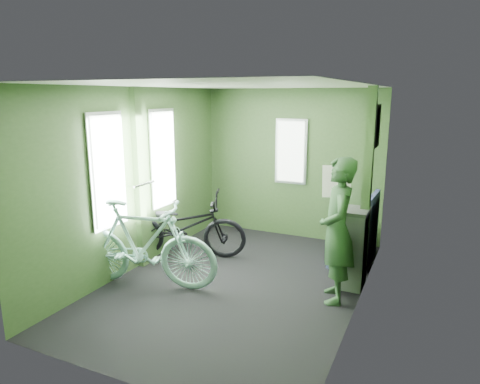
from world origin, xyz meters
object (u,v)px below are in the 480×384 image
object	(u,v)px
passenger	(337,230)
waste_box	(353,248)
bench_seat	(355,241)
bicycle_black	(184,257)
bicycle_mint	(145,287)

from	to	relation	value
passenger	waste_box	distance (m)	0.55
passenger	bench_seat	size ratio (longest dim) A/B	1.71
waste_box	bench_seat	xyz separation A→B (m)	(-0.11, 0.81, -0.19)
passenger	waste_box	bearing A→B (deg)	147.47
passenger	bicycle_black	bearing A→B (deg)	-117.47
bicycle_black	bicycle_mint	distance (m)	1.00
bicycle_black	passenger	xyz separation A→B (m)	(2.17, -0.37, 0.79)
bicycle_black	bicycle_mint	size ratio (longest dim) A/B	0.98
bicycle_mint	bench_seat	size ratio (longest dim) A/B	1.91
bicycle_mint	bicycle_black	bearing A→B (deg)	-6.12
bicycle_black	bench_seat	world-z (taller)	bench_seat
bicycle_black	passenger	world-z (taller)	passenger
bicycle_black	bench_seat	distance (m)	2.35
bicycle_black	bicycle_mint	bearing A→B (deg)	166.11
bicycle_mint	waste_box	distance (m)	2.48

